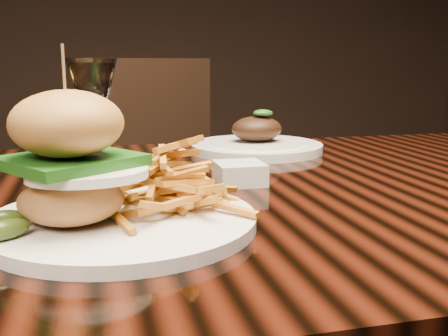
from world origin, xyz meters
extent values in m
plane|color=#483126|center=(0.00, 3.50, 1.40)|extent=(6.00, 0.00, 6.00)
cube|color=black|center=(0.00, 0.00, 0.73)|extent=(1.60, 0.90, 0.04)
cylinder|color=silver|center=(-0.19, -0.17, 0.76)|extent=(0.31, 0.31, 0.01)
ellipsoid|color=#985931|center=(-0.25, -0.19, 0.79)|extent=(0.11, 0.11, 0.05)
ellipsoid|color=white|center=(-0.23, -0.20, 0.82)|extent=(0.13, 0.10, 0.01)
ellipsoid|color=orange|center=(-0.20, -0.20, 0.83)|extent=(0.02, 0.02, 0.01)
cube|color=#266519|center=(-0.25, -0.19, 0.83)|extent=(0.17, 0.17, 0.01)
ellipsoid|color=#9E662B|center=(-0.25, -0.19, 0.87)|extent=(0.12, 0.12, 0.07)
cylinder|color=olive|center=(-0.25, -0.19, 0.91)|extent=(0.00, 0.00, 0.09)
ellipsoid|color=#273B0F|center=(-0.31, -0.23, 0.78)|extent=(0.05, 0.05, 0.02)
ellipsoid|color=#273B0F|center=(-0.32, -0.19, 0.78)|extent=(0.05, 0.03, 0.02)
cube|color=silver|center=(0.00, 0.01, 0.77)|extent=(0.09, 0.09, 0.03)
cylinder|color=white|center=(-0.22, 0.01, 0.75)|extent=(0.07, 0.07, 0.00)
cylinder|color=white|center=(-0.22, 0.01, 0.80)|extent=(0.01, 0.01, 0.10)
cone|color=white|center=(-0.22, 0.01, 0.90)|extent=(0.07, 0.07, 0.09)
cylinder|color=silver|center=(0.12, 0.29, 0.76)|extent=(0.28, 0.28, 0.02)
cylinder|color=silver|center=(0.12, 0.29, 0.76)|extent=(0.20, 0.20, 0.02)
ellipsoid|color=black|center=(0.12, 0.29, 0.80)|extent=(0.11, 0.09, 0.05)
ellipsoid|color=#266519|center=(0.13, 0.28, 0.83)|extent=(0.04, 0.03, 0.01)
cube|color=black|center=(0.04, 0.80, 0.45)|extent=(0.60, 0.60, 0.06)
cube|color=black|center=(-0.04, 1.00, 0.70)|extent=(0.45, 0.21, 0.50)
cylinder|color=black|center=(-0.07, 0.55, 0.23)|extent=(0.04, 0.04, 0.45)
cylinder|color=black|center=(0.29, 0.69, 0.23)|extent=(0.04, 0.04, 0.45)
cylinder|color=black|center=(-0.21, 0.91, 0.23)|extent=(0.04, 0.04, 0.45)
cylinder|color=black|center=(0.15, 1.05, 0.23)|extent=(0.04, 0.04, 0.45)
camera|label=1|loc=(-0.22, -0.76, 0.94)|focal=42.00mm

